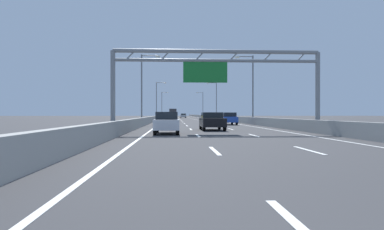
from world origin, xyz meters
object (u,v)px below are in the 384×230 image
at_px(silver_car, 183,116).
at_px(streetlamp_right_far, 215,98).
at_px(streetlamp_left_far, 157,98).
at_px(black_car, 212,121).
at_px(green_car, 209,117).
at_px(streetlamp_left_distant, 162,103).
at_px(white_car, 167,123).
at_px(streetlamp_right_distant, 202,103).
at_px(streetlamp_left_mid, 143,85).
at_px(sign_gantry, 215,69).
at_px(box_truck, 173,113).
at_px(red_car, 171,117).
at_px(blue_car, 228,118).
at_px(yellow_car, 172,117).
at_px(streetlamp_right_mid, 251,85).

bearing_deg(silver_car, streetlamp_right_far, -72.17).
bearing_deg(streetlamp_left_far, black_car, -82.91).
bearing_deg(streetlamp_right_far, green_car, -100.19).
xyz_separation_m(streetlamp_left_far, silver_car, (7.32, 23.68, -4.65)).
height_order(streetlamp_left_distant, white_car, streetlamp_left_distant).
bearing_deg(streetlamp_right_distant, streetlamp_left_mid, -100.31).
height_order(sign_gantry, box_truck, sign_gantry).
distance_m(red_car, white_car, 53.02).
bearing_deg(green_car, white_car, -99.79).
relative_size(streetlamp_left_far, streetlamp_right_far, 1.00).
distance_m(streetlamp_left_distant, white_car, 105.67).
xyz_separation_m(blue_car, silver_car, (-3.76, 68.76, -0.04)).
xyz_separation_m(red_car, green_car, (7.29, -10.70, 0.01)).
relative_size(yellow_car, silver_car, 0.98).
bearing_deg(black_car, blue_car, 75.58).
height_order(streetlamp_left_mid, yellow_car, streetlamp_left_mid).
bearing_deg(streetlamp_right_far, streetlamp_right_mid, -90.00).
bearing_deg(blue_car, streetlamp_left_distant, 97.33).
xyz_separation_m(streetlamp_left_mid, box_truck, (3.93, 69.02, -3.73)).
bearing_deg(silver_car, streetlamp_left_far, -107.17).
xyz_separation_m(sign_gantry, black_car, (0.04, 2.76, -4.06)).
distance_m(white_car, black_car, 6.29).
bearing_deg(streetlamp_right_mid, white_car, -115.72).
distance_m(streetlamp_right_distant, red_car, 53.88).
distance_m(sign_gantry, white_car, 5.95).
distance_m(streetlamp_right_distant, black_car, 100.84).
distance_m(yellow_car, black_car, 39.55).
height_order(red_car, blue_car, blue_car).
height_order(streetlamp_left_far, box_truck, streetlamp_left_far).
bearing_deg(streetlamp_left_distant, red_car, -86.00).
height_order(streetlamp_right_far, white_car, streetlamp_right_far).
bearing_deg(streetlamp_right_distant, box_truck, -130.11).
distance_m(streetlamp_left_distant, streetlamp_right_distant, 14.93).
xyz_separation_m(sign_gantry, red_car, (-3.68, 50.73, -4.10)).
relative_size(streetlamp_left_far, streetlamp_left_distant, 1.00).
xyz_separation_m(streetlamp_left_distant, streetlamp_right_distant, (14.93, 0.00, 0.00)).
bearing_deg(sign_gantry, box_truck, 92.17).
relative_size(yellow_car, black_car, 1.05).
bearing_deg(red_car, streetlamp_left_mid, -97.06).
distance_m(red_car, box_truck, 39.44).
distance_m(streetlamp_left_mid, silver_car, 65.29).
distance_m(sign_gantry, streetlamp_left_mid, 22.38).
xyz_separation_m(streetlamp_left_far, streetlamp_left_distant, (0.00, 41.04, 0.00)).
xyz_separation_m(streetlamp_left_mid, black_car, (7.39, -18.37, -4.62)).
bearing_deg(black_car, streetlamp_right_far, 82.77).
bearing_deg(streetlamp_right_distant, streetlamp_right_mid, -90.00).
bearing_deg(green_car, silver_car, 94.54).
xyz_separation_m(white_car, green_car, (7.31, 42.33, -0.03)).
bearing_deg(black_car, streetlamp_right_mid, 67.68).
bearing_deg(blue_car, streetlamp_left_mid, 159.95).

